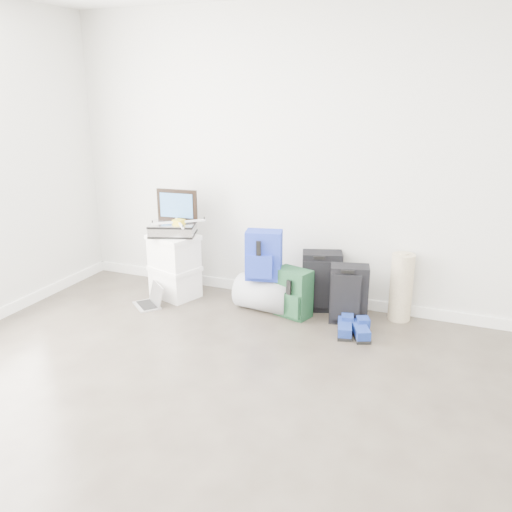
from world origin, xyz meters
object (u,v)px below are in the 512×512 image
at_px(duffel_bag, 264,294).
at_px(carry_on, 349,294).
at_px(briefcase, 173,229).
at_px(large_suitcase, 321,281).
at_px(laptop, 151,301).
at_px(boxes_stack, 175,266).

height_order(duffel_bag, carry_on, carry_on).
height_order(briefcase, large_suitcase, briefcase).
bearing_deg(duffel_bag, carry_on, 9.89).
relative_size(briefcase, laptop, 1.19).
xyz_separation_m(briefcase, large_suitcase, (1.41, 0.23, -0.41)).
xyz_separation_m(duffel_bag, large_suitcase, (0.48, 0.21, 0.12)).
bearing_deg(laptop, large_suitcase, 58.41).
relative_size(duffel_bag, large_suitcase, 0.93).
bearing_deg(carry_on, laptop, 177.32).
bearing_deg(duffel_bag, laptop, -156.16).
bearing_deg(large_suitcase, briefcase, 170.53).
relative_size(duffel_bag, laptop, 1.47).
xyz_separation_m(large_suitcase, carry_on, (0.30, -0.18, -0.02)).
height_order(large_suitcase, laptop, large_suitcase).
bearing_deg(laptop, duffel_bag, 55.96).
distance_m(duffel_bag, laptop, 1.09).
distance_m(carry_on, laptop, 1.85).
height_order(duffel_bag, laptop, duffel_bag).
distance_m(briefcase, duffel_bag, 1.07).
bearing_deg(boxes_stack, large_suitcase, 27.73).
height_order(duffel_bag, large_suitcase, large_suitcase).
xyz_separation_m(boxes_stack, laptop, (-0.10, -0.30, -0.26)).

